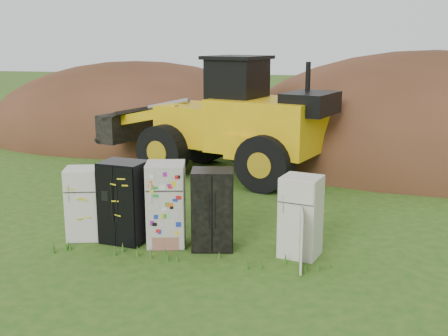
# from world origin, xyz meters

# --- Properties ---
(ground) EXTENTS (120.00, 120.00, 0.00)m
(ground) POSITION_xyz_m (0.00, 0.00, 0.00)
(ground) COLOR #285416
(ground) RESTS_ON ground
(fridge_leftmost) EXTENTS (0.91, 0.89, 1.67)m
(fridge_leftmost) POSITION_xyz_m (-2.54, -0.03, 0.84)
(fridge_leftmost) COLOR silver
(fridge_leftmost) RESTS_ON ground
(fridge_black_side) EXTENTS (1.07, 0.89, 1.86)m
(fridge_black_side) POSITION_xyz_m (-1.54, -0.00, 0.93)
(fridge_black_side) COLOR black
(fridge_black_side) RESTS_ON ground
(fridge_sticker) EXTENTS (1.00, 0.96, 1.88)m
(fridge_sticker) POSITION_xyz_m (-0.55, 0.00, 0.94)
(fridge_sticker) COLOR silver
(fridge_sticker) RESTS_ON ground
(fridge_dark_mid) EXTENTS (1.04, 0.91, 1.77)m
(fridge_dark_mid) POSITION_xyz_m (0.51, 0.03, 0.88)
(fridge_dark_mid) COLOR black
(fridge_dark_mid) RESTS_ON ground
(fridge_open_door) EXTENTS (0.93, 0.89, 1.74)m
(fridge_open_door) POSITION_xyz_m (2.43, 0.01, 0.87)
(fridge_open_door) COLOR silver
(fridge_open_door) RESTS_ON ground
(wheel_loader) EXTENTS (8.86, 5.68, 3.98)m
(wheel_loader) POSITION_xyz_m (-1.26, 6.99, 1.99)
(wheel_loader) COLOR #EEB30F
(wheel_loader) RESTS_ON ground
(dirt_mound_right) EXTENTS (16.08, 11.80, 8.23)m
(dirt_mound_right) POSITION_xyz_m (6.37, 11.24, 0.00)
(dirt_mound_right) COLOR #412615
(dirt_mound_right) RESTS_ON ground
(dirt_mound_left) EXTENTS (15.07, 11.30, 6.99)m
(dirt_mound_left) POSITION_xyz_m (-6.59, 13.71, 0.00)
(dirt_mound_left) COLOR #412615
(dirt_mound_left) RESTS_ON ground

